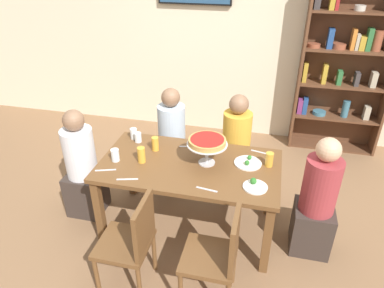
{
  "coord_description": "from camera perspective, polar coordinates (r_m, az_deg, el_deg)",
  "views": [
    {
      "loc": [
        0.64,
        -2.58,
        2.48
      ],
      "look_at": [
        0.0,
        0.1,
        0.89
      ],
      "focal_mm": 33.15,
      "sensor_mm": 36.0,
      "label": 1
    }
  ],
  "objects": [
    {
      "name": "rear_partition",
      "position": [
        4.94,
        5.91,
        17.25
      ],
      "size": [
        8.0,
        0.12,
        2.8
      ],
      "primitive_type": "cube",
      "color": "beige",
      "rests_on": "ground_plane"
    },
    {
      "name": "deep_dish_pizza_stand",
      "position": [
        3.08,
        2.45,
        0.18
      ],
      "size": [
        0.36,
        0.36,
        0.25
      ],
      "color": "silver",
      "rests_on": "dining_table"
    },
    {
      "name": "ground_plane",
      "position": [
        3.64,
        -0.37,
        -13.01
      ],
      "size": [
        12.0,
        12.0,
        0.0
      ],
      "primitive_type": "plane",
      "color": "#846042"
    },
    {
      "name": "dining_table",
      "position": [
        3.23,
        -0.41,
        -4.59
      ],
      "size": [
        1.61,
        0.88,
        0.74
      ],
      "color": "brown",
      "rests_on": "ground_plane"
    },
    {
      "name": "diner_head_east",
      "position": [
        3.29,
        19.37,
        -9.24
      ],
      "size": [
        0.34,
        0.34,
        1.15
      ],
      "rotation": [
        0.0,
        0.0,
        3.14
      ],
      "color": "#382D28",
      "rests_on": "ground_plane"
    },
    {
      "name": "cutlery_knife_near",
      "position": [
        3.18,
        -13.74,
        -4.11
      ],
      "size": [
        0.18,
        0.07,
        0.0
      ],
      "primitive_type": "cube",
      "rotation": [
        0.0,
        0.0,
        0.32
      ],
      "color": "silver",
      "rests_on": "dining_table"
    },
    {
      "name": "cutlery_spare_fork",
      "position": [
        3.43,
        -0.54,
        -0.45
      ],
      "size": [
        0.18,
        0.04,
        0.0
      ],
      "primitive_type": "cube",
      "rotation": [
        0.0,
        0.0,
        3.29
      ],
      "color": "silver",
      "rests_on": "dining_table"
    },
    {
      "name": "beer_glass_amber_short",
      "position": [
        3.37,
        -5.94,
        0.04
      ],
      "size": [
        0.07,
        0.07,
        0.14
      ],
      "primitive_type": "cylinder",
      "color": "gold",
      "rests_on": "dining_table"
    },
    {
      "name": "salad_plate_far_diner",
      "position": [
        2.93,
        10.06,
        -6.57
      ],
      "size": [
        0.2,
        0.2,
        0.07
      ],
      "color": "white",
      "rests_on": "dining_table"
    },
    {
      "name": "cutlery_fork_far",
      "position": [
        3.03,
        -10.36,
        -5.6
      ],
      "size": [
        0.18,
        0.06,
        0.0
      ],
      "primitive_type": "cube",
      "rotation": [
        0.0,
        0.0,
        0.27
      ],
      "color": "silver",
      "rests_on": "dining_table"
    },
    {
      "name": "cutlery_knife_far",
      "position": [
        2.87,
        2.39,
        -7.31
      ],
      "size": [
        0.18,
        0.04,
        0.0
      ],
      "primitive_type": "cube",
      "rotation": [
        0.0,
        0.0,
        -0.14
      ],
      "color": "silver",
      "rests_on": "dining_table"
    },
    {
      "name": "diner_far_right",
      "position": [
        3.86,
        7.02,
        -1.25
      ],
      "size": [
        0.34,
        0.34,
        1.15
      ],
      "rotation": [
        0.0,
        0.0,
        -1.57
      ],
      "color": "#382D28",
      "rests_on": "ground_plane"
    },
    {
      "name": "beer_glass_amber_tall",
      "position": [
        3.19,
        12.32,
        -2.46
      ],
      "size": [
        0.07,
        0.07,
        0.13
      ],
      "primitive_type": "cylinder",
      "color": "gold",
      "rests_on": "dining_table"
    },
    {
      "name": "water_glass_clear_far",
      "position": [
        3.54,
        -8.69,
        1.06
      ],
      "size": [
        0.07,
        0.07,
        0.1
      ],
      "primitive_type": "cylinder",
      "color": "white",
      "rests_on": "dining_table"
    },
    {
      "name": "beer_glass_amber_spare",
      "position": [
        3.2,
        -8.15,
        -1.74
      ],
      "size": [
        0.07,
        0.07,
        0.15
      ],
      "primitive_type": "cylinder",
      "color": "gold",
      "rests_on": "dining_table"
    },
    {
      "name": "cutlery_fork_near",
      "position": [
        3.4,
        10.94,
        -1.32
      ],
      "size": [
        0.18,
        0.06,
        0.0
      ],
      "primitive_type": "cube",
      "rotation": [
        0.0,
        0.0,
        2.91
      ],
      "color": "silver",
      "rests_on": "dining_table"
    },
    {
      "name": "salad_plate_near_diner",
      "position": [
        3.21,
        8.98,
        -2.99
      ],
      "size": [
        0.25,
        0.25,
        0.06
      ],
      "color": "white",
      "rests_on": "dining_table"
    },
    {
      "name": "chair_near_right",
      "position": [
        2.73,
        4.27,
        -17.2
      ],
      "size": [
        0.4,
        0.4,
        0.87
      ],
      "rotation": [
        0.0,
        0.0,
        1.57
      ],
      "color": "brown",
      "rests_on": "ground_plane"
    },
    {
      "name": "bookshelf",
      "position": [
        4.87,
        23.42,
        11.46
      ],
      "size": [
        1.1,
        0.3,
        2.21
      ],
      "color": "brown",
      "rests_on": "ground_plane"
    },
    {
      "name": "water_glass_clear_spare",
      "position": [
        3.6,
        -9.37,
        1.66
      ],
      "size": [
        0.07,
        0.07,
        0.11
      ],
      "primitive_type": "cylinder",
      "color": "white",
      "rests_on": "dining_table"
    },
    {
      "name": "diner_far_left",
      "position": [
        3.99,
        -3.21,
        0.06
      ],
      "size": [
        0.34,
        0.34,
        1.15
      ],
      "rotation": [
        0.0,
        0.0,
        -1.57
      ],
      "color": "#382D28",
      "rests_on": "ground_plane"
    },
    {
      "name": "chair_near_left",
      "position": [
        2.85,
        -9.65,
        -15.02
      ],
      "size": [
        0.4,
        0.4,
        0.87
      ],
      "rotation": [
        0.0,
        0.0,
        1.57
      ],
      "color": "brown",
      "rests_on": "ground_plane"
    },
    {
      "name": "diner_head_west",
      "position": [
        3.69,
        -17.15,
        -4.13
      ],
      "size": [
        0.34,
        0.34,
        1.15
      ],
      "color": "#382D28",
      "rests_on": "ground_plane"
    },
    {
      "name": "water_glass_clear_near",
      "position": [
        3.27,
        -12.26,
        -1.75
      ],
      "size": [
        0.07,
        0.07,
        0.12
      ],
      "primitive_type": "cylinder",
      "color": "white",
      "rests_on": "dining_table"
    }
  ]
}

